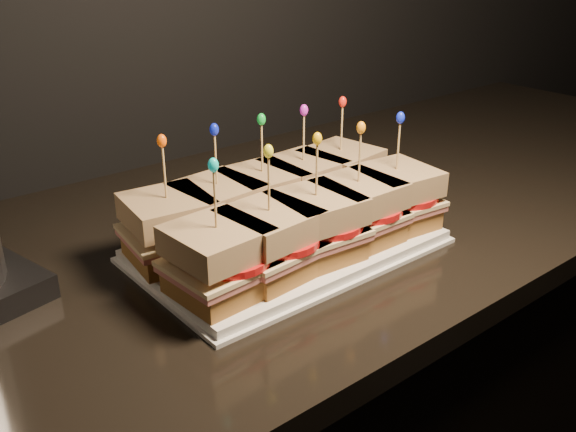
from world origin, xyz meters
TOP-DOWN VIEW (x-y plane):
  - granite_slab at (0.23, 1.65)m, footprint 2.26×0.72m
  - platter at (0.18, 1.55)m, footprint 0.40×0.25m
  - platter_rim at (0.18, 1.55)m, footprint 0.41×0.26m
  - sandwich_0_bread_bot at (0.03, 1.61)m, footprint 0.11×0.11m
  - sandwich_0_ham at (0.03, 1.61)m, footprint 0.12×0.12m
  - sandwich_0_cheese at (0.03, 1.61)m, footprint 0.13×0.12m
  - sandwich_0_tomato at (0.04, 1.60)m, footprint 0.10×0.10m
  - sandwich_0_bread_top at (0.03, 1.61)m, footprint 0.11×0.11m
  - sandwich_0_pick at (0.03, 1.61)m, footprint 0.00×0.00m
  - sandwich_0_frill at (0.03, 1.61)m, footprint 0.01×0.01m
  - sandwich_1_bread_bot at (0.10, 1.61)m, footprint 0.11×0.11m
  - sandwich_1_ham at (0.10, 1.61)m, footprint 0.12×0.12m
  - sandwich_1_cheese at (0.10, 1.61)m, footprint 0.12×0.12m
  - sandwich_1_tomato at (0.12, 1.60)m, footprint 0.10×0.10m
  - sandwich_1_bread_top at (0.10, 1.61)m, footprint 0.11×0.11m
  - sandwich_1_pick at (0.10, 1.61)m, footprint 0.00×0.00m
  - sandwich_1_frill at (0.10, 1.61)m, footprint 0.01×0.01m
  - sandwich_2_bread_bot at (0.18, 1.61)m, footprint 0.10×0.10m
  - sandwich_2_ham at (0.18, 1.61)m, footprint 0.11×0.11m
  - sandwich_2_cheese at (0.18, 1.61)m, footprint 0.12×0.11m
  - sandwich_2_tomato at (0.19, 1.60)m, footprint 0.10×0.10m
  - sandwich_2_bread_top at (0.18, 1.61)m, footprint 0.11×0.11m
  - sandwich_2_pick at (0.18, 1.61)m, footprint 0.00×0.00m
  - sandwich_2_frill at (0.18, 1.61)m, footprint 0.01×0.01m
  - sandwich_3_bread_bot at (0.26, 1.61)m, footprint 0.11×0.11m
  - sandwich_3_ham at (0.26, 1.61)m, footprint 0.12×0.11m
  - sandwich_3_cheese at (0.26, 1.61)m, footprint 0.12×0.11m
  - sandwich_3_tomato at (0.27, 1.60)m, footprint 0.10×0.10m
  - sandwich_3_bread_top at (0.26, 1.61)m, footprint 0.11×0.11m
  - sandwich_3_pick at (0.26, 1.61)m, footprint 0.00×0.00m
  - sandwich_3_frill at (0.26, 1.61)m, footprint 0.01×0.01m
  - sandwich_4_bread_bot at (0.33, 1.61)m, footprint 0.11×0.11m
  - sandwich_4_ham at (0.33, 1.61)m, footprint 0.12×0.12m
  - sandwich_4_cheese at (0.33, 1.61)m, footprint 0.13×0.12m
  - sandwich_4_tomato at (0.34, 1.60)m, footprint 0.10×0.10m
  - sandwich_4_bread_top at (0.33, 1.61)m, footprint 0.12×0.12m
  - sandwich_4_pick at (0.33, 1.61)m, footprint 0.00×0.00m
  - sandwich_4_frill at (0.33, 1.61)m, footprint 0.01×0.01m
  - sandwich_5_bread_bot at (0.03, 1.49)m, footprint 0.11×0.11m
  - sandwich_5_ham at (0.03, 1.49)m, footprint 0.12×0.11m
  - sandwich_5_cheese at (0.03, 1.49)m, footprint 0.12×0.12m
  - sandwich_5_tomato at (0.04, 1.49)m, footprint 0.10×0.10m
  - sandwich_5_bread_top at (0.03, 1.49)m, footprint 0.11×0.11m
  - sandwich_5_pick at (0.03, 1.49)m, footprint 0.00×0.00m
  - sandwich_5_frill at (0.03, 1.49)m, footprint 0.01×0.01m
  - sandwich_6_bread_bot at (0.10, 1.49)m, footprint 0.11×0.11m
  - sandwich_6_ham at (0.10, 1.49)m, footprint 0.12×0.12m
  - sandwich_6_cheese at (0.10, 1.49)m, footprint 0.12×0.12m
  - sandwich_6_tomato at (0.12, 1.49)m, footprint 0.10×0.10m
  - sandwich_6_bread_top at (0.10, 1.49)m, footprint 0.11×0.11m
  - sandwich_6_pick at (0.10, 1.49)m, footprint 0.00×0.00m
  - sandwich_6_frill at (0.10, 1.49)m, footprint 0.01×0.01m
  - sandwich_7_bread_bot at (0.18, 1.49)m, footprint 0.11×0.11m
  - sandwich_7_ham at (0.18, 1.49)m, footprint 0.12×0.12m
  - sandwich_7_cheese at (0.18, 1.49)m, footprint 0.12×0.12m
  - sandwich_7_tomato at (0.19, 1.49)m, footprint 0.10×0.10m
  - sandwich_7_bread_top at (0.18, 1.49)m, footprint 0.11×0.11m
  - sandwich_7_pick at (0.18, 1.49)m, footprint 0.00×0.00m
  - sandwich_7_frill at (0.18, 1.49)m, footprint 0.01×0.01m
  - sandwich_8_bread_bot at (0.26, 1.49)m, footprint 0.10×0.10m
  - sandwich_8_ham at (0.26, 1.49)m, footprint 0.11×0.11m
  - sandwich_8_cheese at (0.26, 1.49)m, footprint 0.11×0.11m
  - sandwich_8_tomato at (0.27, 1.49)m, footprint 0.10×0.10m
  - sandwich_8_bread_top at (0.26, 1.49)m, footprint 0.10×0.10m
  - sandwich_8_pick at (0.26, 1.49)m, footprint 0.00×0.00m
  - sandwich_8_frill at (0.26, 1.49)m, footprint 0.01×0.01m
  - sandwich_9_bread_bot at (0.33, 1.49)m, footprint 0.11×0.11m
  - sandwich_9_ham at (0.33, 1.49)m, footprint 0.12×0.12m
  - sandwich_9_cheese at (0.33, 1.49)m, footprint 0.12×0.12m
  - sandwich_9_tomato at (0.34, 1.49)m, footprint 0.10×0.10m
  - sandwich_9_bread_top at (0.33, 1.49)m, footprint 0.11×0.11m
  - sandwich_9_pick at (0.33, 1.49)m, footprint 0.00×0.00m
  - sandwich_9_frill at (0.33, 1.49)m, footprint 0.01×0.01m

SIDE VIEW (x-z plane):
  - granite_slab at x=0.23m, z-range 0.85..0.89m
  - platter_rim at x=0.18m, z-range 0.89..0.89m
  - platter at x=0.18m, z-range 0.89..0.90m
  - sandwich_0_bread_bot at x=0.03m, z-range 0.90..0.93m
  - sandwich_1_bread_bot at x=0.10m, z-range 0.90..0.93m
  - sandwich_2_bread_bot at x=0.18m, z-range 0.90..0.93m
  - sandwich_3_bread_bot at x=0.26m, z-range 0.90..0.93m
  - sandwich_4_bread_bot at x=0.33m, z-range 0.90..0.93m
  - sandwich_5_bread_bot at x=0.03m, z-range 0.90..0.93m
  - sandwich_6_bread_bot at x=0.10m, z-range 0.90..0.93m
  - sandwich_7_bread_bot at x=0.18m, z-range 0.90..0.93m
  - sandwich_8_bread_bot at x=0.26m, z-range 0.90..0.93m
  - sandwich_9_bread_bot at x=0.33m, z-range 0.90..0.93m
  - sandwich_0_ham at x=0.03m, z-range 0.93..0.94m
  - sandwich_1_ham at x=0.10m, z-range 0.93..0.94m
  - sandwich_2_ham at x=0.18m, z-range 0.93..0.94m
  - sandwich_3_ham at x=0.26m, z-range 0.93..0.94m
  - sandwich_4_ham at x=0.33m, z-range 0.93..0.94m
  - sandwich_5_ham at x=0.03m, z-range 0.93..0.94m
  - sandwich_6_ham at x=0.10m, z-range 0.93..0.94m
  - sandwich_7_ham at x=0.18m, z-range 0.93..0.94m
  - sandwich_8_ham at x=0.26m, z-range 0.93..0.94m
  - sandwich_9_ham at x=0.33m, z-range 0.93..0.94m
  - sandwich_0_cheese at x=0.03m, z-range 0.94..0.95m
  - sandwich_1_cheese at x=0.10m, z-range 0.94..0.95m
  - sandwich_2_cheese at x=0.18m, z-range 0.94..0.95m
  - sandwich_3_cheese at x=0.26m, z-range 0.94..0.95m
  - sandwich_4_cheese at x=0.33m, z-range 0.94..0.95m
  - sandwich_5_cheese at x=0.03m, z-range 0.94..0.95m
  - sandwich_6_cheese at x=0.10m, z-range 0.94..0.95m
  - sandwich_7_cheese at x=0.18m, z-range 0.94..0.95m
  - sandwich_8_cheese at x=0.26m, z-range 0.94..0.95m
  - sandwich_9_cheese at x=0.33m, z-range 0.94..0.95m
  - sandwich_0_tomato at x=0.04m, z-range 0.95..0.96m
  - sandwich_1_tomato at x=0.12m, z-range 0.95..0.96m
  - sandwich_2_tomato at x=0.19m, z-range 0.95..0.96m
  - sandwich_3_tomato at x=0.27m, z-range 0.95..0.96m
  - sandwich_4_tomato at x=0.34m, z-range 0.95..0.96m
  - sandwich_5_tomato at x=0.04m, z-range 0.95..0.96m
  - sandwich_6_tomato at x=0.12m, z-range 0.95..0.96m
  - sandwich_7_tomato at x=0.19m, z-range 0.95..0.96m
  - sandwich_8_tomato at x=0.27m, z-range 0.95..0.96m
  - sandwich_9_tomato at x=0.34m, z-range 0.95..0.96m
  - sandwich_0_bread_top at x=0.03m, z-range 0.96..0.99m
  - sandwich_1_bread_top at x=0.10m, z-range 0.96..0.99m
  - sandwich_2_bread_top at x=0.18m, z-range 0.96..0.99m
  - sandwich_3_bread_top at x=0.26m, z-range 0.96..0.99m
  - sandwich_4_bread_top at x=0.33m, z-range 0.96..0.99m
  - sandwich_5_bread_top at x=0.03m, z-range 0.96..0.99m
  - sandwich_6_bread_top at x=0.10m, z-range 0.96..0.99m
  - sandwich_7_bread_top at x=0.18m, z-range 0.96..0.99m
  - sandwich_8_bread_top at x=0.26m, z-range 0.96..0.99m
  - sandwich_9_bread_top at x=0.33m, z-range 0.96..0.99m
  - sandwich_0_pick at x=0.03m, z-range 0.98..1.07m
  - sandwich_1_pick at x=0.10m, z-range 0.98..1.07m
  - sandwich_2_pick at x=0.18m, z-range 0.98..1.07m
  - sandwich_3_pick at x=0.26m, z-range 0.98..1.07m
  - sandwich_4_pick at x=0.33m, z-range 0.98..1.07m
  - sandwich_5_pick at x=0.03m, z-range 0.98..1.07m
  - sandwich_6_pick at x=0.10m, z-range 0.98..1.07m
  - sandwich_7_pick at x=0.18m, z-range 0.98..1.07m
  - sandwich_8_pick at x=0.26m, z-range 0.98..1.07m
  - sandwich_9_pick at x=0.33m, z-range 0.98..1.07m
  - sandwich_0_frill at x=0.03m, z-range 1.06..1.07m
  - sandwich_1_frill at x=0.10m, z-range 1.06..1.07m
  - sandwich_2_frill at x=0.18m, z-range 1.06..1.07m
  - sandwich_3_frill at x=0.26m, z-range 1.06..1.07m
  - sandwich_4_frill at x=0.33m, z-range 1.06..1.07m
  - sandwich_5_frill at x=0.03m, z-range 1.06..1.07m
  - sandwich_6_frill at x=0.10m, z-range 1.06..1.07m
  - sandwich_7_frill at x=0.18m, z-range 1.06..1.07m
  - sandwich_8_frill at x=0.26m, z-range 1.06..1.07m
  - sandwich_9_frill at x=0.33m, z-range 1.06..1.07m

